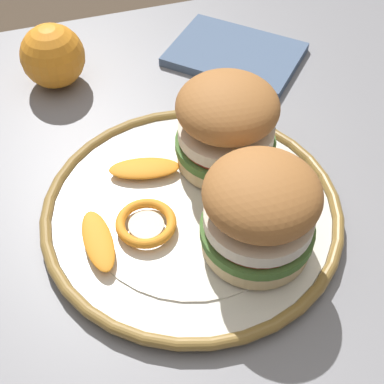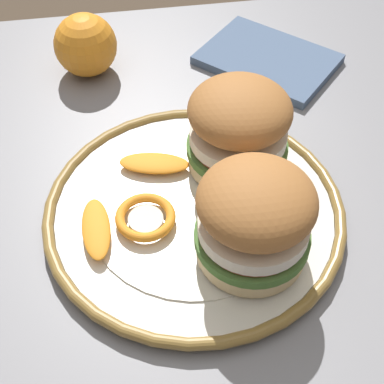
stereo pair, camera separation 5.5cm
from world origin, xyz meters
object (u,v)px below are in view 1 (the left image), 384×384
object	(u,v)px
sandwich_half_right	(260,211)
whole_orange	(53,56)
dining_table	(150,307)
sandwich_half_left	(227,124)
dinner_plate	(192,212)

from	to	relation	value
sandwich_half_right	whole_orange	bearing A→B (deg)	-66.82
dining_table	sandwich_half_right	size ratio (longest dim) A/B	13.35
sandwich_half_left	dinner_plate	bearing A→B (deg)	44.85
sandwich_half_left	whole_orange	distance (m)	0.26
dinner_plate	dining_table	bearing A→B (deg)	30.66
dining_table	sandwich_half_left	world-z (taller)	sandwich_half_left
sandwich_half_right	dinner_plate	bearing A→B (deg)	-55.39
dinner_plate	whole_orange	world-z (taller)	whole_orange
dining_table	sandwich_half_left	size ratio (longest dim) A/B	12.52
whole_orange	sandwich_half_left	bearing A→B (deg)	125.54
sandwich_half_right	whole_orange	size ratio (longest dim) A/B	1.33
sandwich_half_left	dining_table	bearing A→B (deg)	38.14
dinner_plate	sandwich_half_left	size ratio (longest dim) A/B	2.69
dining_table	sandwich_half_right	world-z (taller)	sandwich_half_right
dinner_plate	sandwich_half_right	xyz separation A→B (m)	(-0.04, 0.06, 0.06)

